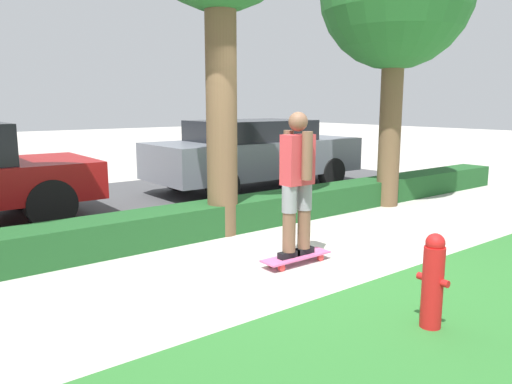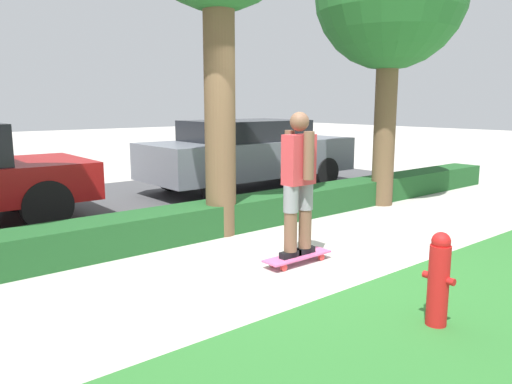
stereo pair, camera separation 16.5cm
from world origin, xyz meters
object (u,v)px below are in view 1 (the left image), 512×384
Objects in this scene: skateboard at (296,257)px; skater_person at (297,181)px; parked_car_middle at (255,152)px; fire_hydrant at (433,281)px.

skater_person is at bearing 126.87° from skateboard.
skater_person is at bearing -122.80° from parked_car_middle.
skateboard is 0.86m from skater_person.
parked_car_middle reaches higher than fire_hydrant.
parked_car_middle is at bearing 57.29° from skateboard.
skater_person reaches higher than fire_hydrant.
fire_hydrant is at bearing -97.66° from skateboard.
parked_car_middle is (2.71, 4.22, 0.69)m from skateboard.
fire_hydrant is (-2.96, -6.08, -0.37)m from parked_car_middle.
skater_person is 5.02m from parked_car_middle.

